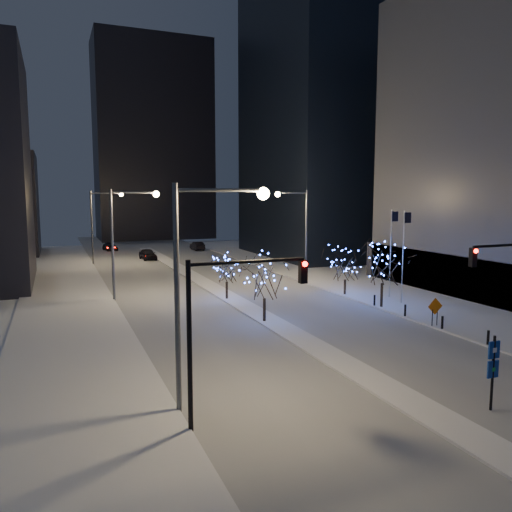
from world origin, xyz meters
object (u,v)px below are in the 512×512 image
holiday_tree_median_far (227,269)px  traffic_signal_west (227,313)px  street_lamp_w_near (201,265)px  holiday_tree_plaza_near (383,264)px  car_near (148,254)px  holiday_tree_plaza_far (345,265)px  street_lamp_east (299,223)px  car_mid (197,246)px  street_lamp_w_mid (124,228)px  car_far (110,247)px  construction_sign (435,309)px  wayfinding_sign (493,365)px  street_lamp_w_far (100,217)px  holiday_tree_median_near (264,278)px

holiday_tree_median_far → traffic_signal_west: bearing=-108.7°
street_lamp_w_near → holiday_tree_plaza_near: street_lamp_w_near is taller
car_near → holiday_tree_plaza_far: (12.65, -33.49, 2.13)m
street_lamp_east → holiday_tree_plaza_far: 9.54m
car_mid → holiday_tree_median_far: 41.84m
street_lamp_w_mid → car_mid: 41.44m
traffic_signal_west → car_far: traffic_signal_west is taller
holiday_tree_median_far → car_far: bearing=96.9°
street_lamp_w_mid → construction_sign: bearing=-43.3°
car_mid → wayfinding_sign: (-5.18, -67.41, 1.36)m
car_far → wayfinding_sign: (8.86, -72.35, 1.44)m
car_mid → construction_sign: (2.28, -55.49, 0.65)m
construction_sign → wayfinding_sign: bearing=-119.4°
car_far → car_near: bearing=-85.0°
car_near → holiday_tree_plaza_near: (12.65, -39.20, 2.94)m
holiday_tree_plaza_near → holiday_tree_plaza_far: 5.77m
street_lamp_w_far → holiday_tree_plaza_near: street_lamp_w_far is taller
street_lamp_east → car_mid: street_lamp_east is taller
street_lamp_w_mid → car_mid: bearing=65.6°
holiday_tree_median_near → holiday_tree_plaza_far: holiday_tree_median_near is taller
street_lamp_east → wayfinding_sign: bearing=-102.4°
street_lamp_east → holiday_tree_plaza_near: size_ratio=1.81×
car_near → construction_sign: (12.45, -45.76, 0.57)m
holiday_tree_median_near → holiday_tree_median_far: 8.73m
street_lamp_w_near → construction_sign: size_ratio=4.93×
car_near → wayfinding_sign: size_ratio=1.38×
holiday_tree_median_far → street_lamp_w_mid: bearing=157.2°
street_lamp_w_near → car_far: (2.92, 67.30, -5.86)m
street_lamp_w_mid → car_far: size_ratio=2.26×
street_lamp_east → car_near: street_lamp_east is taller
street_lamp_east → holiday_tree_median_near: street_lamp_east is taller
traffic_signal_west → holiday_tree_median_far: (7.94, 23.46, -1.92)m
car_mid → traffic_signal_west: bearing=74.4°
wayfinding_sign → holiday_tree_median_far: bearing=97.3°
car_near → holiday_tree_median_near: size_ratio=0.91×
car_mid → car_near: bearing=42.4°
street_lamp_w_mid → car_far: (2.92, 42.30, -5.86)m
street_lamp_w_mid → holiday_tree_median_near: bearing=-55.4°
street_lamp_w_mid → construction_sign: (19.24, -18.12, -5.13)m
street_lamp_w_far → car_mid: 21.77m
street_lamp_w_mid → street_lamp_w_far: (0.00, 25.00, 0.00)m
car_near → holiday_tree_median_far: size_ratio=1.14×
street_lamp_east → holiday_tree_plaza_near: 14.82m
holiday_tree_plaza_near → construction_sign: 6.98m
street_lamp_w_far → traffic_signal_west: 52.04m
car_near → wayfinding_sign: wayfinding_sign is taller
car_mid → holiday_tree_plaza_far: bearing=92.0°
street_lamp_w_far → car_near: size_ratio=2.13×
street_lamp_w_far → holiday_tree_plaza_far: (19.44, -30.85, -3.57)m
wayfinding_sign → street_lamp_w_near: bearing=156.9°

